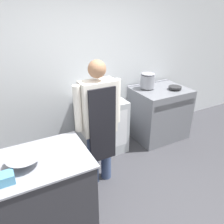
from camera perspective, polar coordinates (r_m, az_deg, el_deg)
The scene contains 10 objects.
ground_plane at distance 2.80m, azimuth 9.84°, elevation -26.43°, with size 14.00×14.00×0.00m, color #38383D.
wall_back at distance 3.55m, azimuth -7.89°, elevation 11.37°, with size 8.00×0.05×2.70m.
prep_counter at distance 2.53m, azimuth -20.19°, elevation -20.32°, with size 1.22×0.73×0.87m.
stove at distance 4.10m, azimuth 12.16°, elevation -0.23°, with size 0.94×0.76×0.95m.
fridge_unit at distance 3.62m, azimuth -2.73°, elevation -3.52°, with size 0.71×0.63×0.89m.
person_cook at distance 2.71m, azimuth -3.49°, elevation -1.91°, with size 0.61×0.24×1.69m.
mixing_bowl at distance 2.20m, azimuth -21.95°, elevation -11.81°, with size 0.32×0.32×0.10m.
plastic_tub at distance 2.08m, azimuth -25.78°, elevation -15.28°, with size 0.12×0.12×0.09m.
stock_pot at distance 3.85m, azimuth 9.28°, elevation 8.22°, with size 0.25×0.25×0.27m.
saute_pan at distance 3.95m, azimuth 16.13°, elevation 6.18°, with size 0.22×0.22×0.04m.
Camera 1 is at (-1.18, -1.31, 2.18)m, focal length 35.00 mm.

